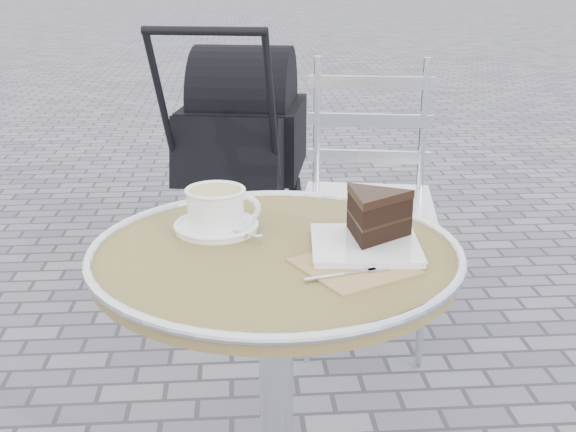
{
  "coord_description": "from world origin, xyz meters",
  "views": [
    {
      "loc": [
        -0.07,
        -1.28,
        1.25
      ],
      "look_at": [
        0.03,
        0.05,
        0.78
      ],
      "focal_mm": 45.0,
      "sensor_mm": 36.0,
      "label": 1
    }
  ],
  "objects": [
    {
      "name": "baby_stroller",
      "position": [
        -0.05,
        1.8,
        0.47
      ],
      "size": [
        0.64,
        1.08,
        1.05
      ],
      "rotation": [
        0.0,
        0.0,
        -0.19
      ],
      "color": "black",
      "rests_on": "ground"
    },
    {
      "name": "cake_plate_set",
      "position": [
        0.19,
        0.0,
        0.78
      ],
      "size": [
        0.26,
        0.31,
        0.11
      ],
      "rotation": [
        0.0,
        0.0,
        -0.08
      ],
      "color": "tan",
      "rests_on": "cafe_table"
    },
    {
      "name": "cafe_table",
      "position": [
        0.0,
        0.0,
        0.57
      ],
      "size": [
        0.72,
        0.72,
        0.74
      ],
      "color": "silver",
      "rests_on": "ground"
    },
    {
      "name": "cappuccino_set",
      "position": [
        -0.11,
        0.12,
        0.77
      ],
      "size": [
        0.18,
        0.17,
        0.09
      ],
      "rotation": [
        0.0,
        0.0,
        -0.16
      ],
      "color": "white",
      "rests_on": "cafe_table"
    },
    {
      "name": "bistro_chair",
      "position": [
        0.38,
        1.06,
        0.59
      ],
      "size": [
        0.5,
        0.5,
        0.95
      ],
      "rotation": [
        0.0,
        0.0,
        -0.18
      ],
      "color": "silver",
      "rests_on": "ground"
    }
  ]
}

